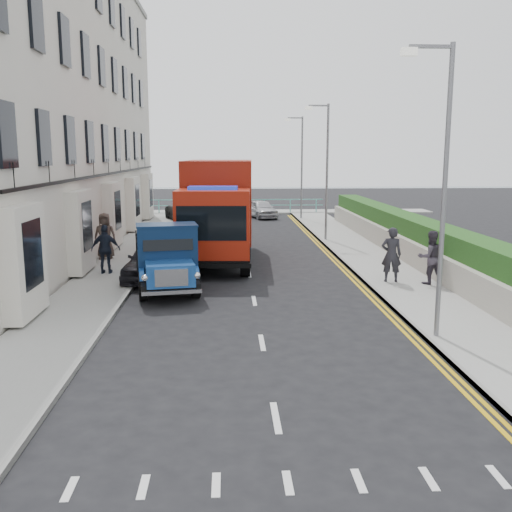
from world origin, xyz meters
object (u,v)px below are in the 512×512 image
Objects in this scene: lamp_far at (300,162)px; parked_car_front at (154,260)px; lamp_mid at (325,164)px; red_lorry at (219,208)px; lamp_near at (440,177)px; bedford_lorry at (167,262)px; pedestrian_east_near at (391,255)px.

lamp_far reaches higher than parked_car_front.
lamp_mid is 1.70× the size of parked_car_front.
parked_car_front is at bearing -120.48° from red_lorry.
lamp_mid and lamp_far have the same top height.
lamp_near is 1.70× the size of parked_car_front.
lamp_near is 1.00× the size of lamp_mid.
parked_car_front is at bearing -131.67° from lamp_mid.
lamp_far is at bearing 74.75° from parked_car_front.
pedestrian_east_near is (7.64, 0.82, 0.03)m from bedford_lorry.
bedford_lorry is at bearing 143.57° from lamp_near.
bedford_lorry is 6.13m from red_lorry.
red_lorry is at bearing 64.17° from parked_car_front.
lamp_near reaches higher than parked_car_front.
parked_car_front is 2.15× the size of pedestrian_east_near.
red_lorry is at bearing 65.03° from bedford_lorry.
lamp_mid is 0.85× the size of red_lorry.
lamp_near is 9.15m from bedford_lorry.
bedford_lorry is 0.61× the size of red_lorry.
bedford_lorry is 1.22× the size of parked_car_front.
lamp_mid is 3.65× the size of pedestrian_east_near.
red_lorry is (-5.37, 10.94, -1.74)m from lamp_near.
lamp_near is at bearing 93.48° from pedestrian_east_near.
parked_car_front is 8.48m from pedestrian_east_near.
lamp_near is 3.65× the size of pedestrian_east_near.
bedford_lorry is at bearing -102.93° from red_lorry.
bedford_lorry is 2.37m from parked_car_front.
pedestrian_east_near is at bearing -36.99° from red_lorry.
red_lorry reaches higher than parked_car_front.
red_lorry is at bearing -29.51° from pedestrian_east_near.
parked_car_front is at bearing 0.32° from pedestrian_east_near.
lamp_near is 12.31m from red_lorry.
lamp_far is 0.85× the size of red_lorry.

